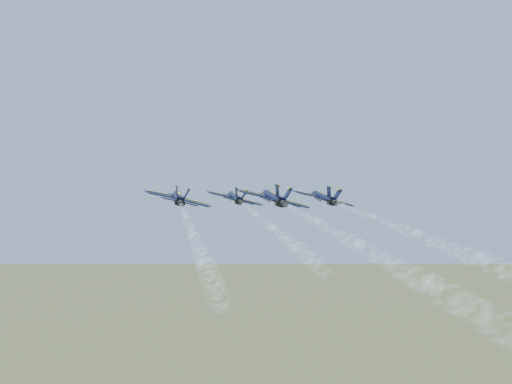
% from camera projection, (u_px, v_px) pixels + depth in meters
% --- Properties ---
extents(jet_lead, '(10.32, 14.36, 3.94)m').
position_uv_depth(jet_lead, '(235.00, 198.00, 123.72)').
color(jet_lead, black).
extents(jet_left, '(10.32, 14.36, 3.94)m').
position_uv_depth(jet_left, '(178.00, 198.00, 105.72)').
color(jet_left, black).
extents(jet_right, '(10.32, 14.36, 3.94)m').
position_uv_depth(jet_right, '(323.00, 198.00, 111.56)').
color(jet_right, black).
extents(jet_slot, '(10.32, 14.36, 3.94)m').
position_uv_depth(jet_slot, '(273.00, 198.00, 94.64)').
color(jet_slot, black).
extents(smoke_trail_lead, '(25.95, 53.71, 2.17)m').
position_uv_depth(smoke_trail_lead, '(286.00, 198.00, 79.98)').
color(smoke_trail_lead, white).
extents(smoke_trail_left, '(25.95, 53.71, 2.17)m').
position_uv_depth(smoke_trail_left, '(204.00, 199.00, 61.98)').
color(smoke_trail_left, white).
extents(smoke_trail_right, '(25.95, 53.71, 2.17)m').
position_uv_depth(smoke_trail_right, '(440.00, 198.00, 67.82)').
color(smoke_trail_right, white).
extents(smoke_trail_slot, '(25.95, 53.71, 2.17)m').
position_uv_depth(smoke_trail_slot, '(386.00, 199.00, 50.90)').
color(smoke_trail_slot, white).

